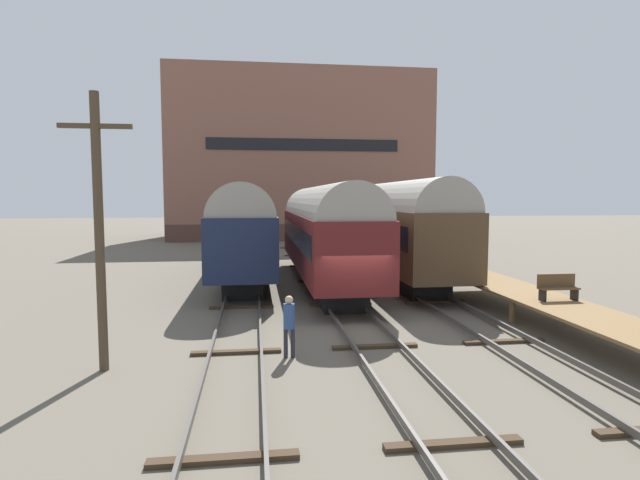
# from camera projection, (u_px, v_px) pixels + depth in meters

# --- Properties ---
(ground_plane) EXTENTS (200.00, 200.00, 0.00)m
(ground_plane) POSITION_uv_depth(u_px,v_px,m) (355.00, 323.00, 17.96)
(ground_plane) COLOR #60594C
(track_left) EXTENTS (2.60, 60.00, 0.26)m
(track_left) POSITION_uv_depth(u_px,v_px,m) (239.00, 323.00, 17.42)
(track_left) COLOR #4C4742
(track_left) RESTS_ON ground
(track_middle) EXTENTS (2.60, 60.00, 0.26)m
(track_middle) POSITION_uv_depth(u_px,v_px,m) (355.00, 319.00, 17.95)
(track_middle) COLOR #4C4742
(track_middle) RESTS_ON ground
(track_right) EXTENTS (2.60, 60.00, 0.26)m
(track_right) POSITION_uv_depth(u_px,v_px,m) (464.00, 316.00, 18.49)
(track_right) COLOR #4C4742
(track_right) RESTS_ON ground
(train_car_navy) EXTENTS (3.13, 16.15, 5.17)m
(train_car_navy) POSITION_uv_depth(u_px,v_px,m) (245.00, 226.00, 27.92)
(train_car_navy) COLOR black
(train_car_navy) RESTS_ON ground
(train_car_maroon) EXTENTS (3.10, 16.84, 5.14)m
(train_car_maroon) POSITION_uv_depth(u_px,v_px,m) (324.00, 229.00, 25.69)
(train_car_maroon) COLOR black
(train_car_maroon) RESTS_ON ground
(train_car_brown) EXTENTS (3.12, 17.72, 5.38)m
(train_car_brown) POSITION_uv_depth(u_px,v_px,m) (391.00, 224.00, 28.31)
(train_car_brown) COLOR black
(train_car_brown) RESTS_ON ground
(station_platform) EXTENTS (2.40, 13.81, 0.95)m
(station_platform) POSITION_uv_depth(u_px,v_px,m) (540.00, 299.00, 17.98)
(station_platform) COLOR brown
(station_platform) RESTS_ON ground
(bench) EXTENTS (1.40, 0.40, 0.91)m
(bench) POSITION_uv_depth(u_px,v_px,m) (558.00, 286.00, 17.36)
(bench) COLOR brown
(bench) RESTS_ON station_platform
(person_worker) EXTENTS (0.32, 0.32, 1.78)m
(person_worker) POSITION_uv_depth(u_px,v_px,m) (289.00, 320.00, 14.01)
(person_worker) COLOR #282833
(person_worker) RESTS_ON ground
(utility_pole) EXTENTS (1.80, 0.24, 7.18)m
(utility_pole) POSITION_uv_depth(u_px,v_px,m) (99.00, 228.00, 12.77)
(utility_pole) COLOR #473828
(utility_pole) RESTS_ON ground
(warehouse_building) EXTENTS (28.23, 13.30, 18.10)m
(warehouse_building) POSITION_uv_depth(u_px,v_px,m) (298.00, 159.00, 57.77)
(warehouse_building) COLOR #4F342A
(warehouse_building) RESTS_ON ground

